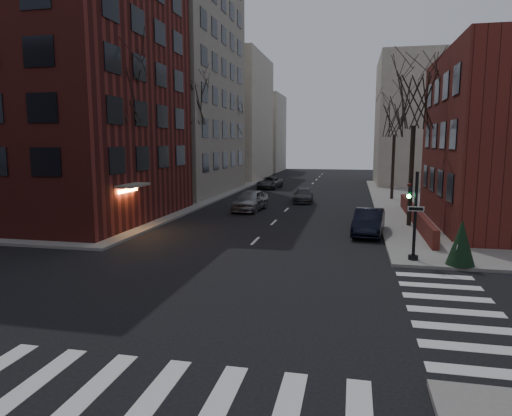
{
  "coord_description": "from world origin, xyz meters",
  "views": [
    {
      "loc": [
        5.24,
        -12.22,
        5.47
      ],
      "look_at": [
        0.26,
        11.0,
        2.0
      ],
      "focal_mm": 32.0,
      "sensor_mm": 36.0,
      "label": 1
    }
  ],
  "objects_px": {
    "car_lane_silver": "(250,200)",
    "evergreen_shrub": "(461,242)",
    "parked_sedan": "(369,222)",
    "car_lane_gray": "(303,195)",
    "sandwich_board": "(457,254)",
    "tree_left_a": "(122,92)",
    "tree_left_c": "(232,119)",
    "tree_right_a": "(415,100)",
    "streetlamp_near": "(181,157)",
    "streetlamp_far": "(241,152)",
    "car_lane_far": "(270,183)",
    "tree_left_b": "(190,101)",
    "traffic_signal": "(413,221)",
    "tree_right_b": "(395,118)"
  },
  "relations": [
    {
      "from": "traffic_signal",
      "to": "car_lane_silver",
      "type": "height_order",
      "value": "traffic_signal"
    },
    {
      "from": "parked_sedan",
      "to": "streetlamp_far",
      "type": "bearing_deg",
      "value": 124.54
    },
    {
      "from": "streetlamp_near",
      "to": "tree_right_a",
      "type": "bearing_deg",
      "value": -13.24
    },
    {
      "from": "traffic_signal",
      "to": "tree_right_b",
      "type": "distance_m",
      "value": 23.71
    },
    {
      "from": "parked_sedan",
      "to": "car_lane_gray",
      "type": "distance_m",
      "value": 14.92
    },
    {
      "from": "tree_left_b",
      "to": "sandwich_board",
      "type": "distance_m",
      "value": 26.82
    },
    {
      "from": "traffic_signal",
      "to": "tree_left_a",
      "type": "distance_m",
      "value": 18.66
    },
    {
      "from": "car_lane_gray",
      "to": "car_lane_far",
      "type": "xyz_separation_m",
      "value": [
        -5.18,
        11.42,
        0.06
      ]
    },
    {
      "from": "tree_left_a",
      "to": "sandwich_board",
      "type": "xyz_separation_m",
      "value": [
        18.55,
        -5.5,
        -7.84
      ]
    },
    {
      "from": "tree_right_a",
      "to": "evergreen_shrub",
      "type": "height_order",
      "value": "tree_right_a"
    },
    {
      "from": "parked_sedan",
      "to": "car_lane_gray",
      "type": "xyz_separation_m",
      "value": [
        -5.4,
        13.91,
        -0.14
      ]
    },
    {
      "from": "streetlamp_near",
      "to": "evergreen_shrub",
      "type": "xyz_separation_m",
      "value": [
        18.09,
        -13.5,
        -3.09
      ]
    },
    {
      "from": "parked_sedan",
      "to": "car_lane_gray",
      "type": "bearing_deg",
      "value": 117.62
    },
    {
      "from": "tree_left_c",
      "to": "streetlamp_near",
      "type": "height_order",
      "value": "tree_left_c"
    },
    {
      "from": "streetlamp_far",
      "to": "tree_left_b",
      "type": "bearing_deg",
      "value": -92.15
    },
    {
      "from": "tree_left_a",
      "to": "tree_right_a",
      "type": "distance_m",
      "value": 18.05
    },
    {
      "from": "car_lane_silver",
      "to": "car_lane_gray",
      "type": "height_order",
      "value": "car_lane_silver"
    },
    {
      "from": "tree_left_a",
      "to": "car_lane_silver",
      "type": "height_order",
      "value": "tree_left_a"
    },
    {
      "from": "tree_right_a",
      "to": "streetlamp_far",
      "type": "relative_size",
      "value": 1.55
    },
    {
      "from": "parked_sedan",
      "to": "car_lane_silver",
      "type": "xyz_separation_m",
      "value": [
        -8.97,
        7.84,
        0.08
      ]
    },
    {
      "from": "tree_right_a",
      "to": "car_lane_far",
      "type": "xyz_separation_m",
      "value": [
        -13.18,
        22.41,
        -7.35
      ]
    },
    {
      "from": "streetlamp_far",
      "to": "car_lane_silver",
      "type": "height_order",
      "value": "streetlamp_far"
    },
    {
      "from": "tree_right_a",
      "to": "streetlamp_near",
      "type": "relative_size",
      "value": 1.55
    },
    {
      "from": "tree_left_b",
      "to": "streetlamp_far",
      "type": "xyz_separation_m",
      "value": [
        0.6,
        16.0,
        -4.68
      ]
    },
    {
      "from": "tree_left_a",
      "to": "car_lane_far",
      "type": "distance_m",
      "value": 27.89
    },
    {
      "from": "streetlamp_far",
      "to": "car_lane_far",
      "type": "height_order",
      "value": "streetlamp_far"
    },
    {
      "from": "tree_left_b",
      "to": "car_lane_far",
      "type": "distance_m",
      "value": 17.17
    },
    {
      "from": "traffic_signal",
      "to": "streetlamp_near",
      "type": "bearing_deg",
      "value": 141.13
    },
    {
      "from": "car_lane_silver",
      "to": "sandwich_board",
      "type": "relative_size",
      "value": 5.17
    },
    {
      "from": "car_lane_silver",
      "to": "sandwich_board",
      "type": "height_order",
      "value": "car_lane_silver"
    },
    {
      "from": "tree_left_c",
      "to": "tree_right_a",
      "type": "xyz_separation_m",
      "value": [
        17.6,
        -22.0,
        0.0
      ]
    },
    {
      "from": "evergreen_shrub",
      "to": "car_lane_far",
      "type": "bearing_deg",
      "value": 114.1
    },
    {
      "from": "streetlamp_near",
      "to": "car_lane_gray",
      "type": "bearing_deg",
      "value": 37.82
    },
    {
      "from": "car_lane_far",
      "to": "sandwich_board",
      "type": "xyz_separation_m",
      "value": [
        14.14,
        -31.91,
        -0.05
      ]
    },
    {
      "from": "evergreen_shrub",
      "to": "streetlamp_far",
      "type": "bearing_deg",
      "value": 118.37
    },
    {
      "from": "tree_left_a",
      "to": "tree_right_b",
      "type": "bearing_deg",
      "value": 45.64
    },
    {
      "from": "tree_left_c",
      "to": "car_lane_gray",
      "type": "bearing_deg",
      "value": -48.93
    },
    {
      "from": "traffic_signal",
      "to": "car_lane_far",
      "type": "xyz_separation_m",
      "value": [
        -12.32,
        31.42,
        -1.23
      ]
    },
    {
      "from": "tree_left_b",
      "to": "car_lane_far",
      "type": "bearing_deg",
      "value": 72.96
    },
    {
      "from": "tree_left_a",
      "to": "car_lane_far",
      "type": "xyz_separation_m",
      "value": [
        4.42,
        26.41,
        -7.79
      ]
    },
    {
      "from": "tree_left_a",
      "to": "parked_sedan",
      "type": "bearing_deg",
      "value": 4.11
    },
    {
      "from": "car_lane_gray",
      "to": "tree_right_a",
      "type": "bearing_deg",
      "value": -57.12
    },
    {
      "from": "car_lane_silver",
      "to": "evergreen_shrub",
      "type": "height_order",
      "value": "evergreen_shrub"
    },
    {
      "from": "streetlamp_far",
      "to": "car_lane_far",
      "type": "relative_size",
      "value": 1.28
    },
    {
      "from": "tree_left_b",
      "to": "tree_left_c",
      "type": "bearing_deg",
      "value": 90.0
    },
    {
      "from": "evergreen_shrub",
      "to": "tree_left_a",
      "type": "bearing_deg",
      "value": 163.6
    },
    {
      "from": "streetlamp_far",
      "to": "sandwich_board",
      "type": "bearing_deg",
      "value": -61.81
    },
    {
      "from": "car_lane_gray",
      "to": "sandwich_board",
      "type": "xyz_separation_m",
      "value": [
        8.95,
        -20.49,
        0.01
      ]
    },
    {
      "from": "tree_left_a",
      "to": "tree_left_b",
      "type": "bearing_deg",
      "value": 90.0
    },
    {
      "from": "tree_left_a",
      "to": "tree_left_b",
      "type": "height_order",
      "value": "tree_left_b"
    }
  ]
}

